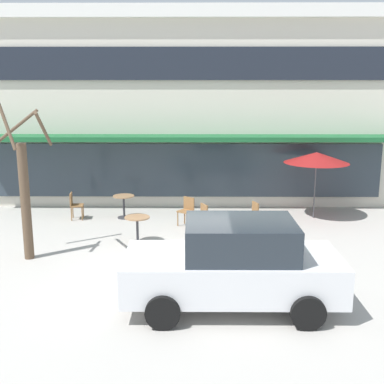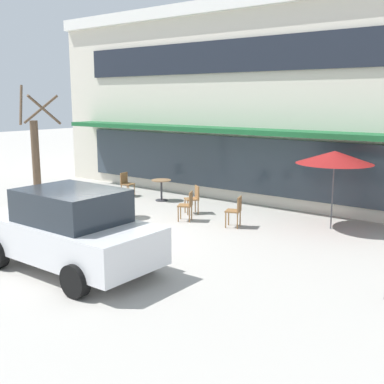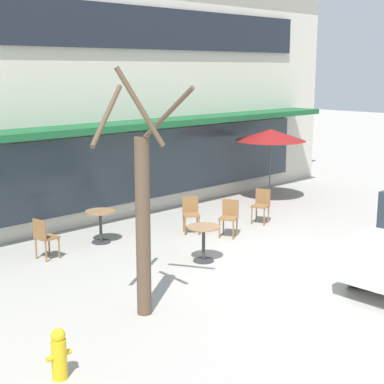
{
  "view_description": "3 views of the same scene",
  "coord_description": "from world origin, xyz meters",
  "views": [
    {
      "loc": [
        0.42,
        -10.92,
        4.29
      ],
      "look_at": [
        0.3,
        3.12,
        1.18
      ],
      "focal_mm": 45.0,
      "sensor_mm": 36.0,
      "label": 1
    },
    {
      "loc": [
        9.21,
        -8.24,
        3.6
      ],
      "look_at": [
        0.74,
        2.74,
        0.9
      ],
      "focal_mm": 45.0,
      "sensor_mm": 36.0,
      "label": 2
    },
    {
      "loc": [
        -9.59,
        -6.48,
        3.99
      ],
      "look_at": [
        -0.07,
        3.38,
        1.09
      ],
      "focal_mm": 55.0,
      "sensor_mm": 36.0,
      "label": 3
    }
  ],
  "objects": [
    {
      "name": "patio_umbrella_green_folded",
      "position": [
        4.31,
        4.51,
        2.02
      ],
      "size": [
        2.1,
        2.1,
        2.2
      ],
      "color": "#4C4C51",
      "rests_on": "ground"
    },
    {
      "name": "cafe_table_near_wall",
      "position": [
        -1.21,
        1.85,
        0.52
      ],
      "size": [
        0.7,
        0.7,
        0.76
      ],
      "color": "#333338",
      "rests_on": "ground"
    },
    {
      "name": "cafe_chair_1",
      "position": [
        0.56,
        2.74,
        0.53
      ],
      "size": [
        0.54,
        0.54,
        0.89
      ],
      "color": "olive",
      "rests_on": "ground"
    },
    {
      "name": "ground_plane",
      "position": [
        0.0,
        0.0,
        0.0
      ],
      "size": [
        80.0,
        80.0,
        0.0
      ],
      "primitive_type": "plane",
      "color": "#ADA8A0"
    },
    {
      "name": "street_tree",
      "position": [
        -3.82,
        0.64,
        1.72
      ],
      "size": [
        1.45,
        1.4,
        4.02
      ],
      "color": "brown",
      "rests_on": "ground"
    },
    {
      "name": "cafe_chair_3",
      "position": [
        0.13,
        3.62,
        0.53
      ],
      "size": [
        0.56,
        0.56,
        0.89
      ],
      "color": "olive",
      "rests_on": "ground"
    },
    {
      "name": "building_facade",
      "position": [
        0.0,
        9.96,
        3.49
      ],
      "size": [
        17.38,
        9.1,
        6.98
      ],
      "color": "beige",
      "rests_on": "ground"
    },
    {
      "name": "parked_sedan",
      "position": [
        1.16,
        -2.06,
        0.88
      ],
      "size": [
        4.21,
        2.03,
        1.76
      ],
      "color": "silver",
      "rests_on": "ground"
    },
    {
      "name": "cafe_table_streetside",
      "position": [
        -1.97,
        4.46,
        0.52
      ],
      "size": [
        0.7,
        0.7,
        0.76
      ],
      "color": "#333338",
      "rests_on": "ground"
    },
    {
      "name": "cafe_chair_0",
      "position": [
        -3.55,
        4.27,
        0.53
      ],
      "size": [
        0.44,
        0.44,
        0.89
      ],
      "color": "olive",
      "rests_on": "ground"
    },
    {
      "name": "cafe_chair_2",
      "position": [
        2.1,
        3.01,
        0.53
      ],
      "size": [
        0.51,
        0.51,
        0.89
      ],
      "color": "olive",
      "rests_on": "ground"
    }
  ]
}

